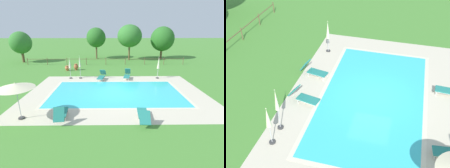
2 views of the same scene
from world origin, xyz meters
The scene contains 19 objects.
ground_plane centered at (0.00, 0.00, 0.00)m, with size 160.00×160.00×0.00m, color #478433.
pool_deck_paving centered at (0.00, 0.00, 0.00)m, with size 14.89×9.97×0.01m, color beige.
swimming_pool_water centered at (0.00, 0.00, 0.01)m, with size 10.75×5.83×0.01m, color #38C6D1.
pool_coping_rim centered at (0.00, 0.00, 0.01)m, with size 11.23×6.31×0.01m.
sun_lounger_north_near_steps centered at (1.43, -4.46, 0.37)m, with size 0.74×2.03×0.84m.
sun_lounger_north_mid centered at (-3.45, -4.28, 0.40)m, with size 0.79×1.87×1.02m.
sun_lounger_north_far centered at (1.33, 4.13, 0.40)m, with size 0.94×1.90×1.02m.
sun_lounger_north_end centered at (-1.41, 3.80, 0.39)m, with size 0.96×1.96×0.97m.
patio_umbrella_open_foreground centered at (-5.91, -4.20, 2.10)m, with size 2.11×2.11×2.31m.
patio_umbrella_closed_row_west centered at (4.65, 4.15, 1.59)m, with size 0.32×0.32×2.41m.
patio_umbrella_closed_row_mid_west centered at (-3.73, 4.26, 1.62)m, with size 0.32×0.32×2.52m.
patio_umbrella_closed_row_centre centered at (-4.79, 4.23, 1.50)m, with size 0.32×0.32×2.25m.
terracotta_urn_near_fence centered at (-6.01, 7.70, 0.34)m, with size 0.55×0.55×0.63m.
terracotta_urn_by_tree centered at (-4.92, 7.99, 0.43)m, with size 0.58×0.58×0.81m.
perimeter_fence centered at (-1.12, 11.28, 0.68)m, with size 23.22×0.08×1.05m.
tree_far_west centered at (2.76, 15.26, 3.95)m, with size 4.04×4.04×5.78m.
tree_west_mid centered at (-14.30, 13.33, 3.04)m, with size 3.24×3.24×4.73m.
tree_centre centered at (8.57, 16.31, 3.41)m, with size 4.00×4.00×5.48m.
tree_east_mid centered at (-2.89, 16.60, 3.63)m, with size 3.30×3.30×5.30m.
Camera 1 is at (-0.53, -13.12, 5.22)m, focal length 26.56 mm.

